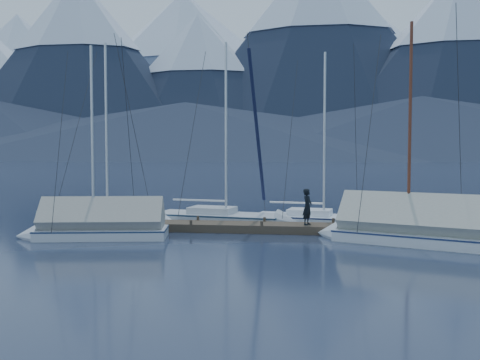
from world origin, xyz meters
name	(u,v)px	position (x,y,z in m)	size (l,w,h in m)	color
ground	(233,239)	(0.00, 0.00, 0.00)	(1000.00, 1000.00, 0.00)	#161F33
mountain_range	(308,80)	(4.12, 370.45, 58.65)	(877.00, 584.00, 150.50)	#475675
dock	(240,228)	(0.00, 2.00, 0.11)	(18.00, 1.50, 0.54)	#382D23
mooring_posts	(229,223)	(-0.50, 2.00, 0.35)	(15.12, 1.52, 0.35)	#382D23
sailboat_open_left	(116,218)	(-6.40, 4.18, 0.17)	(7.51, 3.65, 9.57)	white
sailboat_open_mid	(236,220)	(-0.48, 4.22, 0.17)	(7.37, 3.44, 9.42)	#B8BDC6
sailboat_open_right	(334,222)	(4.10, 4.30, 0.15)	(6.89, 3.20, 8.81)	white
sailboat_covered_near	(404,231)	(6.47, -0.04, 0.45)	(7.25, 4.57, 9.06)	silver
sailboat_covered_far	(91,228)	(-5.59, -0.63, 0.40)	(6.10, 2.83, 8.26)	silver
person	(307,207)	(2.88, 1.85, 1.10)	(0.56, 0.36, 1.52)	black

